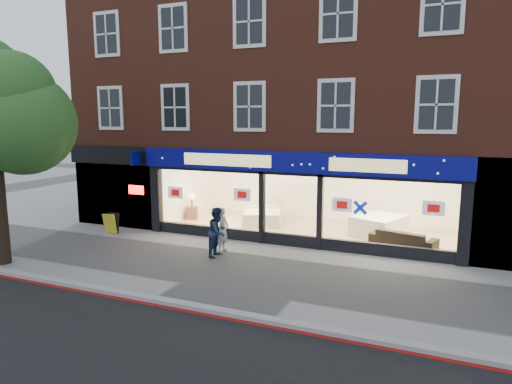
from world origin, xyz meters
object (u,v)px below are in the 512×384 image
Objects in this scene: sofa at (403,239)px; pedestrian_blue at (218,232)px; display_bed at (262,216)px; a_board at (111,223)px; mattress_stack at (379,226)px; pedestrian_grey at (223,230)px.

sofa is 1.33× the size of pedestrian_blue.
a_board is (-4.85, -3.54, -0.00)m from display_bed.
display_bed reaches higher than a_board.
sofa is 2.66× the size of a_board.
mattress_stack is at bearing -39.89° from sofa.
pedestrian_grey reaches higher than sofa.
pedestrian_grey is (-4.53, -3.86, 0.28)m from mattress_stack.
pedestrian_grey is (5.08, -0.52, 0.35)m from a_board.
pedestrian_grey is at bearing 39.16° from sofa.
mattress_stack reaches higher than sofa.
pedestrian_grey is 0.94× the size of pedestrian_blue.
mattress_stack is at bearing -46.67° from pedestrian_grey.
a_board is 0.53× the size of pedestrian_grey.
mattress_stack is (4.75, -0.21, 0.07)m from display_bed.
pedestrian_blue is at bearing -136.00° from mattress_stack.
display_bed is 4.76m from mattress_stack.
display_bed reaches higher than sofa.
a_board is (-9.61, -3.33, -0.07)m from mattress_stack.
pedestrian_blue is at bearing -105.18° from display_bed.
pedestrian_blue is at bearing -17.41° from a_board.
sofa is 6.19m from pedestrian_blue.
sofa is at bearing -34.70° from display_bed.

